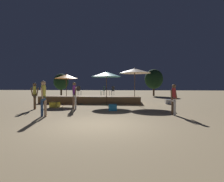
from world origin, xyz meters
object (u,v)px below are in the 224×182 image
(person_0, at_px, (174,98))
(bistro_chair_1, at_px, (79,90))
(person_2, at_px, (74,94))
(bistro_chair_2, at_px, (112,90))
(cube_seat_0, at_px, (55,105))
(cube_seat_2, at_px, (168,102))
(cube_seat_1, at_px, (113,107))
(cube_seat_3, at_px, (84,101))
(person_1, at_px, (35,95))
(background_tree_0, at_px, (61,82))
(frisbee_disc, at_px, (66,110))
(patio_umbrella_1, at_px, (135,71))
(patio_umbrella_0, at_px, (66,77))
(background_tree_1, at_px, (154,79))
(patio_umbrella_2, at_px, (106,74))
(person_3, at_px, (44,97))
(bistro_chair_0, at_px, (103,90))

(person_0, bearing_deg, bistro_chair_1, 14.86)
(person_2, height_order, bistro_chair_2, person_2)
(cube_seat_0, distance_m, cube_seat_2, 9.50)
(cube_seat_1, relative_size, cube_seat_3, 0.89)
(person_1, xyz_separation_m, background_tree_0, (-4.39, 15.35, 1.27))
(bistro_chair_1, bearing_deg, cube_seat_2, -178.85)
(person_1, height_order, frisbee_disc, person_1)
(patio_umbrella_1, distance_m, bistro_chair_2, 3.10)
(patio_umbrella_0, xyz_separation_m, patio_umbrella_1, (6.07, -0.06, 0.45))
(background_tree_1, bearing_deg, background_tree_0, -171.79)
(cube_seat_0, distance_m, person_1, 1.69)
(patio_umbrella_2, distance_m, frisbee_disc, 4.96)
(person_0, bearing_deg, cube_seat_0, 38.68)
(cube_seat_2, bearing_deg, person_3, -137.27)
(cube_seat_2, relative_size, frisbee_disc, 2.12)
(person_1, distance_m, bistro_chair_2, 7.23)
(cube_seat_0, bearing_deg, bistro_chair_0, 56.01)
(patio_umbrella_2, relative_size, bistro_chair_2, 3.19)
(cube_seat_0, distance_m, person_2, 2.10)
(person_2, relative_size, background_tree_0, 0.52)
(cube_seat_2, bearing_deg, cube_seat_0, -159.65)
(cube_seat_0, relative_size, background_tree_1, 0.14)
(patio_umbrella_0, height_order, patio_umbrella_1, patio_umbrella_1)
(cube_seat_1, bearing_deg, person_1, 179.21)
(patio_umbrella_2, height_order, person_3, patio_umbrella_2)
(person_2, distance_m, background_tree_0, 16.55)
(person_1, bearing_deg, frisbee_disc, 66.85)
(person_0, relative_size, person_3, 0.91)
(cube_seat_3, height_order, person_3, person_3)
(background_tree_0, bearing_deg, person_3, -70.43)
(cube_seat_3, relative_size, person_2, 0.35)
(cube_seat_0, height_order, cube_seat_1, cube_seat_1)
(patio_umbrella_0, xyz_separation_m, bistro_chair_2, (4.00, 1.54, -1.22))
(cube_seat_0, xyz_separation_m, person_0, (7.93, -2.73, 0.71))
(person_1, relative_size, person_2, 0.97)
(patio_umbrella_0, xyz_separation_m, cube_seat_2, (9.01, 0.62, -2.23))
(cube_seat_0, bearing_deg, person_3, -73.66)
(person_3, bearing_deg, person_1, -56.47)
(patio_umbrella_0, bearing_deg, cube_seat_1, -40.97)
(person_3, relative_size, bistro_chair_0, 2.05)
(bistro_chair_0, relative_size, background_tree_1, 0.21)
(frisbee_disc, bearing_deg, cube_seat_0, 135.66)
(patio_umbrella_1, xyz_separation_m, person_0, (1.96, -5.35, -1.98))
(cube_seat_1, height_order, cube_seat_2, cube_seat_2)
(patio_umbrella_0, bearing_deg, bistro_chair_2, 21.01)
(patio_umbrella_2, bearing_deg, person_1, -141.80)
(bistro_chair_1, bearing_deg, patio_umbrella_1, 171.48)
(person_3, bearing_deg, cube_seat_3, -95.15)
(cube_seat_3, xyz_separation_m, person_3, (-0.20, -7.16, 0.81))
(cube_seat_1, bearing_deg, patio_umbrella_2, 103.99)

